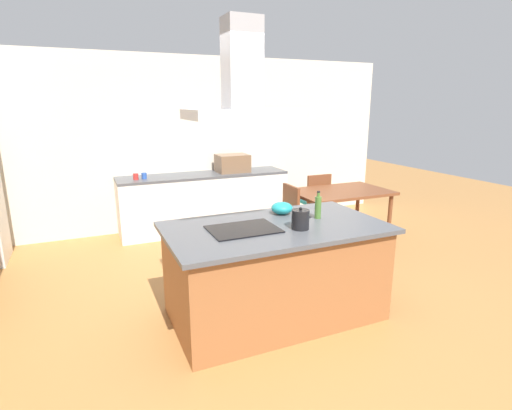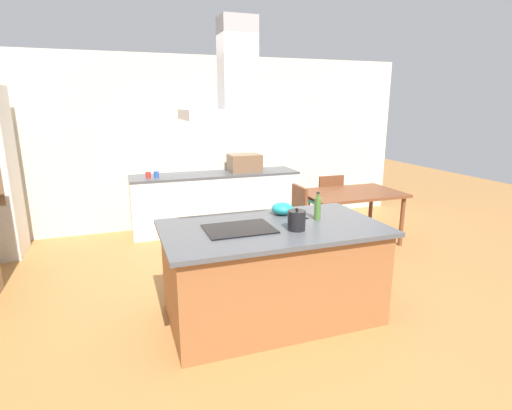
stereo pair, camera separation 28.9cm
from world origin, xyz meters
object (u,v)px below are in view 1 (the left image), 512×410
Objects in this scene: dining_table at (340,196)px; range_hood at (242,87)px; olive_oil_bottle at (318,207)px; chair_facing_back_wall at (315,197)px; tea_kettle at (301,219)px; chair_at_left_end at (284,213)px; mixing_bowl at (282,208)px; coffee_mug_red at (136,177)px; cooktop at (243,229)px; countertop_microwave at (232,163)px; coffee_mug_blue at (144,176)px.

dining_table is 1.56× the size of range_hood.
chair_facing_back_wall is at bearing 58.21° from olive_oil_bottle.
tea_kettle is 1.96m from chair_at_left_end.
mixing_bowl is 2.72m from coffee_mug_red.
range_hood is (-1.23, -1.57, 1.59)m from chair_at_left_end.
cooktop reaches higher than dining_table.
chair_facing_back_wall is at bearing 46.12° from range_hood.
olive_oil_bottle is at bearing -93.71° from countertop_microwave.
range_hood is (-0.55, -0.33, 1.14)m from mixing_bowl.
olive_oil_bottle reaches higher than tea_kettle.
dining_table is at bearing -48.25° from countertop_microwave.
coffee_mug_red is at bearing 108.76° from tea_kettle.
coffee_mug_red is at bearing 100.96° from cooktop.
olive_oil_bottle is 0.30× the size of chair_facing_back_wall.
countertop_microwave is (0.18, 2.83, 0.03)m from olive_oil_bottle.
mixing_bowl is at bearing 81.15° from tea_kettle.
cooktop is 0.51m from tea_kettle.
tea_kettle is at bearing -98.85° from mixing_bowl.
chair_facing_back_wall is (2.15, 2.23, -0.40)m from cooktop.
chair_at_left_end is 1.13m from chair_facing_back_wall.
coffee_mug_red is at bearing -177.57° from countertop_microwave.
chair_at_left_end is (1.66, -1.27, -0.44)m from coffee_mug_blue.
coffee_mug_blue is 2.13m from chair_at_left_end.
coffee_mug_blue reaches higher than cooktop.
cooktop is 2.78× the size of mixing_bowl.
dining_table is (1.35, 1.52, -0.35)m from olive_oil_bottle.
coffee_mug_red is at bearing 113.75° from mixing_bowl.
tea_kettle is 1.22m from range_hood.
mixing_bowl is 1.49m from chair_at_left_end.
mixing_bowl is (0.55, 0.33, 0.05)m from cooktop.
cooktop is 3.04m from countertop_microwave.
mixing_bowl is 2.40× the size of coffee_mug_blue.
olive_oil_bottle is at bearing -131.69° from dining_table.
chair_at_left_end is (1.23, 1.57, -0.40)m from cooktop.
coffee_mug_blue is at bearing 113.57° from olive_oil_bottle.
mixing_bowl reaches higher than cooktop.
mixing_bowl is at bearing -68.78° from coffee_mug_blue.
coffee_mug_red is 0.10× the size of chair_at_left_end.
tea_kettle is 3.16m from coffee_mug_red.
tea_kettle is at bearing -20.62° from cooktop.
cooktop is 2.03m from chair_at_left_end.
range_hood is at bearing -81.50° from coffee_mug_blue.
range_hood is at bearing -176.62° from olive_oil_bottle.
tea_kettle reaches higher than dining_table.
chair_at_left_end is at bearing -143.99° from chair_facing_back_wall.
range_hood is (-2.15, -2.23, 1.59)m from chair_facing_back_wall.
olive_oil_bottle is 1.66m from chair_at_left_end.
coffee_mug_red is at bearing 167.79° from chair_facing_back_wall.
cooktop is at bearing -108.72° from countertop_microwave.
coffee_mug_red is (-1.02, 2.99, -0.04)m from tea_kettle.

